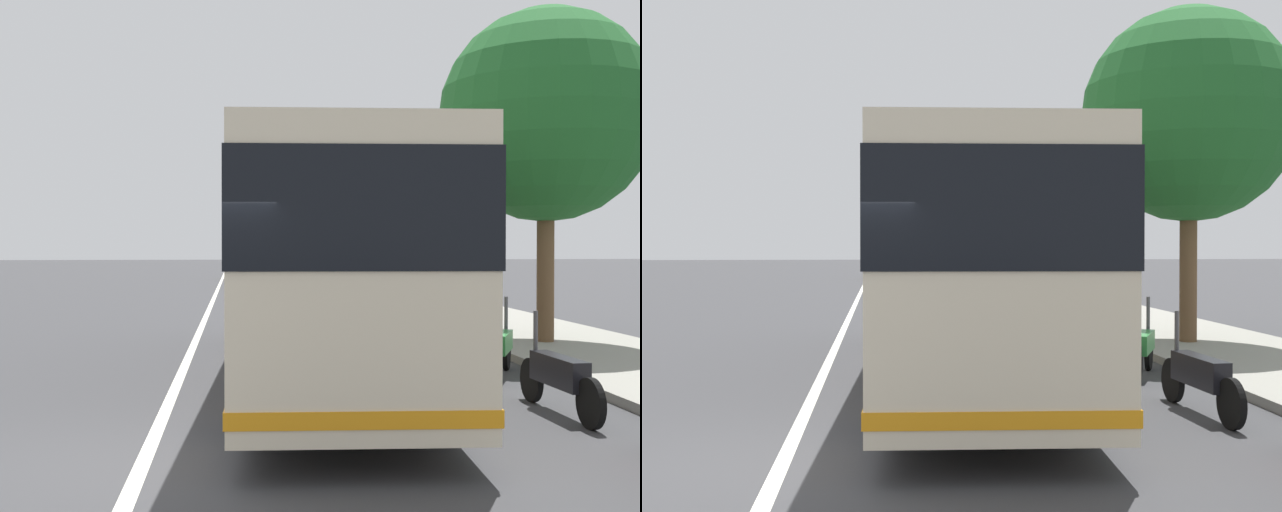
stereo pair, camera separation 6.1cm
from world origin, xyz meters
The scene contains 11 objects.
ground_plane centered at (0.00, 0.00, 0.00)m, with size 220.00×220.00×0.00m, color #38383A.
sidewalk_curb centered at (10.00, -7.71, 0.07)m, with size 110.00×3.60×0.14m, color gray.
lane_divider_line centered at (10.00, 0.00, 0.00)m, with size 110.00×0.16×0.01m, color silver.
coach_bus centered at (5.04, -2.36, 1.94)m, with size 12.48×3.16×3.32m.
motorcycle_far_end centered at (1.68, -4.93, 0.47)m, with size 2.24×0.30×1.25m.
motorcycle_nearest_curb centered at (4.56, -5.18, 0.46)m, with size 1.94×0.97×1.26m.
car_oncoming centered at (32.19, -2.90, 0.73)m, with size 4.48×1.99×1.54m.
car_ahead_same_lane centered at (42.20, -1.92, 0.70)m, with size 4.52×2.11×1.44m.
car_side_street centered at (50.21, -2.96, 0.73)m, with size 4.18×2.17×1.58m.
roadside_tree_mid_block centered at (7.94, -7.26, 4.79)m, with size 4.39×4.39×7.00m.
utility_pole centered at (16.78, -7.69, 3.41)m, with size 0.21×0.21×6.81m, color slate.
Camera 2 is at (-7.96, -0.97, 2.13)m, focal length 44.85 mm.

